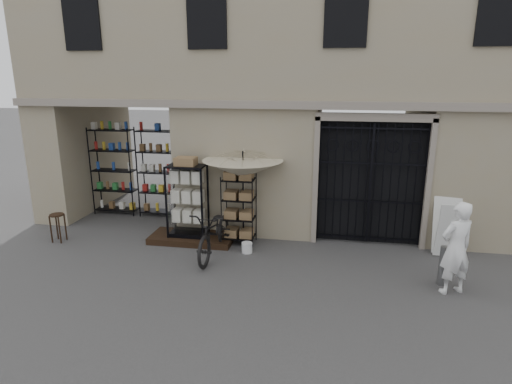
% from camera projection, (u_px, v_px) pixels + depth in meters
% --- Properties ---
extents(ground, '(80.00, 80.00, 0.00)m').
position_uv_depth(ground, '(283.00, 277.00, 8.51)').
color(ground, black).
rests_on(ground, ground).
extents(main_building, '(14.00, 4.00, 9.00)m').
position_uv_depth(main_building, '(303.00, 51.00, 11.13)').
color(main_building, gray).
rests_on(main_building, ground).
extents(shop_recess, '(3.00, 1.70, 3.00)m').
position_uv_depth(shop_recess, '(130.00, 167.00, 11.52)').
color(shop_recess, black).
rests_on(shop_recess, ground).
extents(shop_shelving, '(2.70, 0.50, 2.50)m').
position_uv_depth(shop_shelving, '(137.00, 172.00, 12.07)').
color(shop_shelving, black).
rests_on(shop_shelving, ground).
extents(iron_gate, '(2.50, 0.21, 3.00)m').
position_uv_depth(iron_gate, '(370.00, 181.00, 9.99)').
color(iron_gate, black).
rests_on(iron_gate, ground).
extents(step_platform, '(2.00, 0.90, 0.15)m').
position_uv_depth(step_platform, '(192.00, 238.00, 10.36)').
color(step_platform, black).
rests_on(step_platform, ground).
extents(display_cabinet, '(0.95, 0.70, 1.86)m').
position_uv_depth(display_cabinet, '(187.00, 204.00, 10.16)').
color(display_cabinet, black).
rests_on(display_cabinet, step_platform).
extents(wire_rack, '(0.86, 0.73, 1.66)m').
position_uv_depth(wire_rack, '(239.00, 210.00, 10.06)').
color(wire_rack, black).
rests_on(wire_rack, ground).
extents(market_umbrella, '(2.10, 2.12, 2.66)m').
position_uv_depth(market_umbrella, '(243.00, 164.00, 9.84)').
color(market_umbrella, black).
rests_on(market_umbrella, ground).
extents(white_bucket, '(0.29, 0.29, 0.23)m').
position_uv_depth(white_bucket, '(247.00, 248.00, 9.68)').
color(white_bucket, silver).
rests_on(white_bucket, ground).
extents(bicycle, '(0.77, 1.12, 2.08)m').
position_uv_depth(bicycle, '(215.00, 255.00, 9.58)').
color(bicycle, black).
rests_on(bicycle, ground).
extents(wooden_stool, '(0.38, 0.38, 0.69)m').
position_uv_depth(wooden_stool, '(58.00, 227.00, 10.28)').
color(wooden_stool, black).
rests_on(wooden_stool, ground).
extents(steel_bollard, '(0.17, 0.17, 0.78)m').
position_uv_depth(steel_bollard, '(442.00, 266.00, 8.13)').
color(steel_bollard, slate).
rests_on(steel_bollard, ground).
extents(shopkeeper, '(1.32, 1.86, 0.42)m').
position_uv_depth(shopkeeper, '(450.00, 292.00, 7.93)').
color(shopkeeper, white).
rests_on(shopkeeper, ground).
extents(easel_sign, '(0.61, 0.70, 1.26)m').
position_uv_depth(easel_sign, '(449.00, 228.00, 9.37)').
color(easel_sign, silver).
rests_on(easel_sign, ground).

